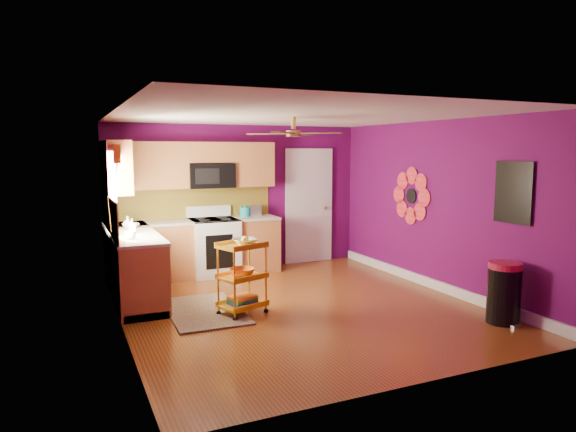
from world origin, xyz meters
name	(u,v)px	position (x,y,z in m)	size (l,w,h in m)	color
ground	(300,306)	(0.00, 0.00, 0.00)	(5.00, 5.00, 0.00)	#683110
room_envelope	(302,184)	(0.03, 0.00, 1.63)	(4.54, 5.04, 2.52)	#5A0A50
lower_cabinets	(170,257)	(-1.35, 1.82, 0.43)	(2.81, 2.31, 0.94)	#9B552A
electric_range	(214,246)	(-0.55, 2.17, 0.48)	(0.76, 0.66, 1.13)	white
upper_cabinetry	(170,167)	(-1.24, 2.17, 1.80)	(2.80, 2.30, 1.26)	#9B552A
left_window	(111,176)	(-2.22, 1.05, 1.74)	(0.08, 1.35, 1.08)	white
panel_door	(309,207)	(1.35, 2.47, 1.02)	(0.95, 0.11, 2.15)	white
right_wall_art	(453,194)	(2.23, -0.34, 1.44)	(0.04, 2.74, 1.04)	black
ceiling_fan	(294,133)	(0.00, 0.20, 2.29)	(1.01, 1.01, 0.26)	#BF8C3F
shag_rug	(204,311)	(-1.22, 0.29, 0.01)	(0.90, 1.47, 0.02)	black
rolling_cart	(243,274)	(-0.79, 0.00, 0.51)	(0.65, 0.56, 1.00)	yellow
trash_can	(504,293)	(1.96, -1.58, 0.37)	(0.42, 0.44, 0.74)	black
teal_kettle	(245,212)	(0.04, 2.28, 1.02)	(0.18, 0.18, 0.21)	#128388
toaster	(254,211)	(0.22, 2.31, 1.03)	(0.22, 0.15, 0.18)	beige
soap_bottle_a	(132,226)	(-1.95, 1.26, 1.04)	(0.09, 0.09, 0.19)	#EA3F72
soap_bottle_b	(128,222)	(-1.96, 1.70, 1.03)	(0.14, 0.14, 0.17)	white
counter_dish	(131,226)	(-1.92, 1.74, 0.97)	(0.25, 0.25, 0.06)	white
counter_cup	(130,235)	(-2.05, 0.69, 0.99)	(0.14, 0.14, 0.11)	white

